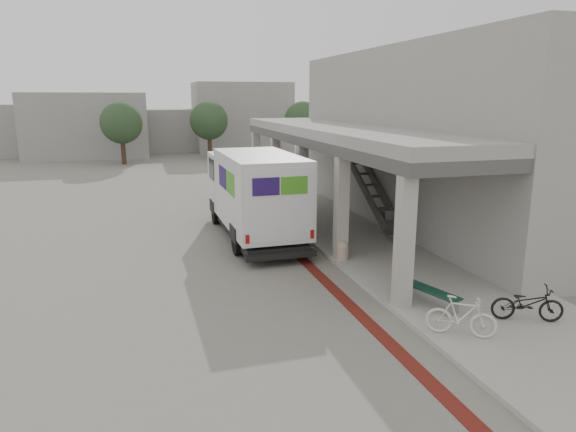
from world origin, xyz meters
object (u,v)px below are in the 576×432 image
object	(u,v)px
utility_cabinet	(386,221)
bicycle_black	(527,303)
bench	(428,293)
bicycle_cream	(461,316)
fedex_truck	(254,192)

from	to	relation	value
utility_cabinet	bicycle_black	bearing A→B (deg)	-94.88
bench	bicycle_cream	size ratio (longest dim) A/B	1.24
fedex_truck	utility_cabinet	xyz separation A→B (m)	(4.75, -1.30, -1.12)
utility_cabinet	bicycle_cream	bearing A→B (deg)	-107.70
utility_cabinet	bicycle_cream	xyz separation A→B (m)	(-2.36, -8.14, -0.02)
fedex_truck	bench	distance (m)	8.29
bicycle_black	bicycle_cream	world-z (taller)	bicycle_cream
utility_cabinet	bicycle_black	distance (m)	7.91
fedex_truck	utility_cabinet	world-z (taller)	fedex_truck
utility_cabinet	bicycle_black	size ratio (longest dim) A/B	0.58
utility_cabinet	bicycle_black	xyz separation A→B (m)	(-0.46, -7.90, -0.05)
bicycle_black	bench	bearing A→B (deg)	73.11
utility_cabinet	bicycle_cream	distance (m)	8.48
utility_cabinet	bicycle_black	world-z (taller)	utility_cabinet
bench	bicycle_black	bearing A→B (deg)	-58.20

